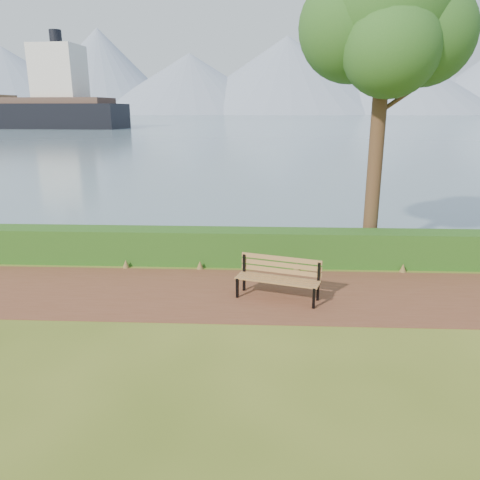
{
  "coord_description": "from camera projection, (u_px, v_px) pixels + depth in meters",
  "views": [
    {
      "loc": [
        0.6,
        -10.27,
        4.34
      ],
      "look_at": [
        0.06,
        1.2,
        1.1
      ],
      "focal_mm": 35.0,
      "sensor_mm": 36.0,
      "label": 1
    }
  ],
  "objects": [
    {
      "name": "path",
      "position": [
        236.0,
        293.0,
        11.36
      ],
      "size": [
        40.0,
        3.4,
        0.01
      ],
      "primitive_type": "cube",
      "color": "brown",
      "rests_on": "ground"
    },
    {
      "name": "mountains",
      "position": [
        252.0,
        80.0,
        394.36
      ],
      "size": [
        585.0,
        190.0,
        70.0
      ],
      "color": "#7989A1",
      "rests_on": "ground"
    },
    {
      "name": "ground",
      "position": [
        235.0,
        298.0,
        11.08
      ],
      "size": [
        140.0,
        140.0,
        0.0
      ],
      "primitive_type": "plane",
      "color": "#455A19",
      "rests_on": "ground"
    },
    {
      "name": "tree",
      "position": [
        386.0,
        18.0,
        12.28
      ],
      "size": [
        4.62,
        3.91,
        8.91
      ],
      "rotation": [
        0.0,
        0.0,
        -0.43
      ],
      "color": "#3D2919",
      "rests_on": "ground"
    },
    {
      "name": "bench",
      "position": [
        279.0,
        275.0,
        10.96
      ],
      "size": [
        2.03,
        1.13,
        0.98
      ],
      "rotation": [
        0.0,
        0.0,
        -0.3
      ],
      "color": "black",
      "rests_on": "ground"
    },
    {
      "name": "water",
      "position": [
        262.0,
        116.0,
        261.04
      ],
      "size": [
        700.0,
        510.0,
        0.0
      ],
      "primitive_type": "cube",
      "color": "slate",
      "rests_on": "ground"
    },
    {
      "name": "hedge",
      "position": [
        240.0,
        247.0,
        13.44
      ],
      "size": [
        32.0,
        0.85,
        1.0
      ],
      "primitive_type": "cube",
      "color": "#193F12",
      "rests_on": "ground"
    }
  ]
}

